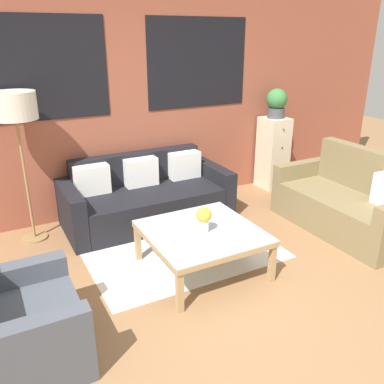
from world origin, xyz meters
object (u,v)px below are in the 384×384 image
(drawer_cabinet, at_px, (273,153))
(potted_plant, at_px, (277,103))
(floor_lamp, at_px, (15,111))
(couch_dark, at_px, (146,198))
(settee_vintage, at_px, (348,204))
(flower_vase, at_px, (204,218))
(coffee_table, at_px, (202,235))
(armchair_corner, at_px, (15,328))

(drawer_cabinet, relative_size, potted_plant, 2.53)
(floor_lamp, bearing_deg, drawer_cabinet, 1.56)
(couch_dark, bearing_deg, settee_vintage, -34.21)
(floor_lamp, distance_m, flower_vase, 2.18)
(floor_lamp, bearing_deg, flower_vase, -48.07)
(coffee_table, xyz_separation_m, flower_vase, (-0.00, -0.03, 0.20))
(drawer_cabinet, height_order, flower_vase, drawer_cabinet)
(couch_dark, xyz_separation_m, drawer_cabinet, (2.09, 0.21, 0.23))
(couch_dark, bearing_deg, coffee_table, -88.76)
(settee_vintage, xyz_separation_m, armchair_corner, (-3.65, -0.43, -0.03))
(settee_vintage, bearing_deg, potted_plant, 85.56)
(settee_vintage, bearing_deg, couch_dark, 145.79)
(settee_vintage, relative_size, flower_vase, 6.72)
(armchair_corner, height_order, floor_lamp, floor_lamp)
(settee_vintage, distance_m, flower_vase, 1.96)
(flower_vase, bearing_deg, couch_dark, 91.11)
(drawer_cabinet, bearing_deg, settee_vintage, -94.44)
(coffee_table, xyz_separation_m, drawer_cabinet, (2.06, 1.55, 0.15))
(drawer_cabinet, bearing_deg, couch_dark, -174.15)
(flower_vase, bearing_deg, settee_vintage, 0.81)
(coffee_table, bearing_deg, floor_lamp, 132.64)
(settee_vintage, distance_m, armchair_corner, 3.67)
(coffee_table, xyz_separation_m, floor_lamp, (-1.34, 1.45, 1.05))
(floor_lamp, xyz_separation_m, flower_vase, (1.34, -1.49, -0.86))
(drawer_cabinet, bearing_deg, coffee_table, -143.13)
(coffee_table, bearing_deg, flower_vase, -93.72)
(couch_dark, xyz_separation_m, armchair_corner, (-1.67, -1.77, -0.01))
(couch_dark, xyz_separation_m, settee_vintage, (1.97, -1.34, 0.02))
(couch_dark, relative_size, armchair_corner, 2.29)
(settee_vintage, distance_m, floor_lamp, 3.76)
(settee_vintage, xyz_separation_m, flower_vase, (-1.94, -0.03, 0.26))
(coffee_table, height_order, potted_plant, potted_plant)
(armchair_corner, bearing_deg, potted_plant, 27.74)
(couch_dark, relative_size, potted_plant, 4.86)
(armchair_corner, relative_size, drawer_cabinet, 0.84)
(drawer_cabinet, bearing_deg, floor_lamp, -178.44)
(drawer_cabinet, relative_size, flower_vase, 4.26)
(floor_lamp, bearing_deg, settee_vintage, -24.01)
(flower_vase, bearing_deg, drawer_cabinet, 37.45)
(coffee_table, relative_size, potted_plant, 2.50)
(settee_vintage, distance_m, drawer_cabinet, 1.57)
(settee_vintage, height_order, drawer_cabinet, drawer_cabinet)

